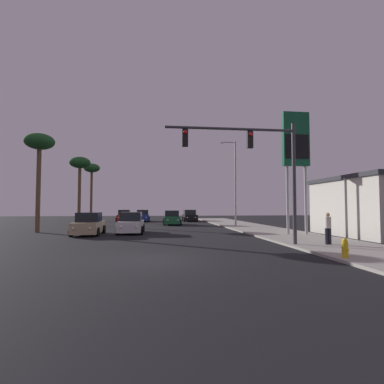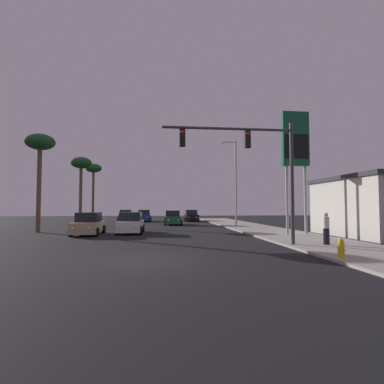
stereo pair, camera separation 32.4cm
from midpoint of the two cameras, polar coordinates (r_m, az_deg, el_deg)
ground_plane at (r=12.15m, az=-8.13°, el=-12.77°), size 120.00×120.00×0.00m
sidewalk_right at (r=23.91m, az=16.14°, el=-7.64°), size 5.00×60.00×0.12m
car_tan at (r=23.98m, az=-19.46°, el=-5.89°), size 2.04×4.33×1.68m
car_black at (r=44.07m, az=-0.65°, el=-4.60°), size 2.04×4.33×1.68m
car_green at (r=35.54m, az=-4.12°, el=-5.01°), size 2.04×4.34×1.68m
car_red at (r=44.89m, az=-12.99°, el=-4.50°), size 2.04×4.34×1.68m
car_blue at (r=44.52m, az=-9.59°, el=-4.55°), size 2.04×4.33×1.68m
car_white at (r=24.59m, az=-11.91°, el=-5.92°), size 2.04×4.32×1.68m
traffic_light_mast at (r=16.34m, az=11.92°, el=6.41°), size 7.03×0.36×6.50m
street_lamp at (r=31.98m, az=7.75°, el=2.58°), size 1.74×0.24×9.00m
gas_station_sign at (r=23.58m, az=18.79°, el=8.34°), size 2.00×0.42×9.00m
fire_hydrant at (r=13.21m, az=26.49°, el=-9.56°), size 0.24×0.34×0.76m
pedestrian_on_sidewalk at (r=17.45m, az=23.99°, el=-6.10°), size 0.34×0.32×1.67m
palm_tree_far at (r=47.31m, az=-18.75°, el=3.80°), size 2.40×2.40×8.60m
palm_tree_mid at (r=37.40m, az=-20.82°, el=4.66°), size 2.40×2.40×7.94m
palm_tree_near at (r=28.23m, az=-27.37°, el=7.68°), size 2.40×2.40×8.20m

